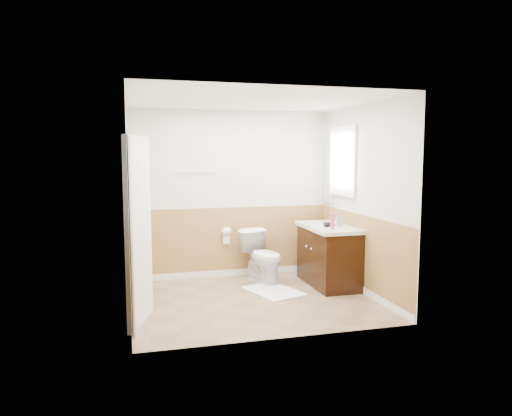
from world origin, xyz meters
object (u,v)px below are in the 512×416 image
object	(u,v)px
toilet	(263,257)
vanity_cabinet	(329,257)
bath_mat	(273,291)
soap_dispenser	(340,220)
lotion_bottle	(332,221)

from	to	relation	value
toilet	vanity_cabinet	distance (m)	0.94
bath_mat	soap_dispenser	bearing A→B (deg)	3.55
vanity_cabinet	soap_dispenser	size ratio (longest dim) A/B	5.97
bath_mat	vanity_cabinet	bearing A→B (deg)	9.68
bath_mat	soap_dispenser	xyz separation A→B (m)	(0.98, 0.06, 0.93)
bath_mat	vanity_cabinet	xyz separation A→B (m)	(0.86, 0.15, 0.39)
vanity_cabinet	soap_dispenser	distance (m)	0.56
bath_mat	soap_dispenser	distance (m)	1.35
vanity_cabinet	lotion_bottle	world-z (taller)	lotion_bottle
toilet	vanity_cabinet	world-z (taller)	vanity_cabinet
bath_mat	lotion_bottle	bearing A→B (deg)	-13.46
vanity_cabinet	soap_dispenser	xyz separation A→B (m)	(0.12, -0.09, 0.54)
toilet	bath_mat	bearing A→B (deg)	-108.41
bath_mat	soap_dispenser	size ratio (longest dim) A/B	4.34
bath_mat	soap_dispenser	world-z (taller)	soap_dispenser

